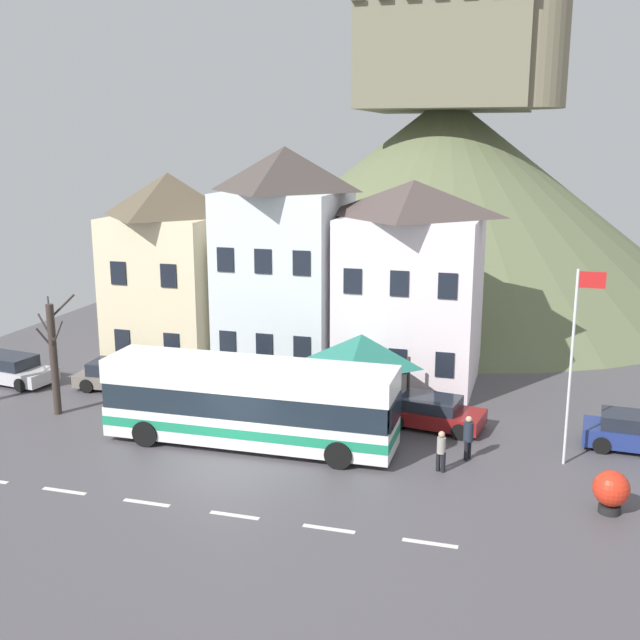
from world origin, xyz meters
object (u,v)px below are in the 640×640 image
Objects in this scene: townhouse_00 at (172,270)px; bare_tree_00 at (54,357)px; public_bench at (323,388)px; flagpole at (574,354)px; townhouse_02 at (411,284)px; pedestrian_00 at (441,450)px; transit_bus at (250,404)px; bus_shelter at (361,350)px; parked_car_02 at (639,433)px; harbour_buoy at (611,490)px; townhouse_01 at (286,262)px; pedestrian_01 at (468,435)px; parked_car_03 at (10,369)px; hilltop_castle at (445,192)px; parked_car_00 at (123,376)px; parked_car_01 at (433,412)px.

townhouse_00 is 8.66m from bare_tree_00.
public_bench is 11.75m from flagpole.
townhouse_02 reaches higher than pedestrian_00.
public_bench is (1.15, 5.97, -1.16)m from transit_bus.
townhouse_00 is 2.64× the size of bus_shelter.
flagpole reaches higher than bus_shelter.
parked_car_02 is 5.71m from harbour_buoy.
townhouse_01 is 15.41m from flagpole.
townhouse_02 reaches higher than pedestrian_01.
townhouse_00 is 2.15× the size of parked_car_03.
hilltop_castle is 7.49× the size of bare_tree_00.
bus_shelter is at bearing -89.72° from hilltop_castle.
pedestrian_00 is at bearing 163.65° from harbour_buoy.
parked_car_00 is at bearing -158.81° from townhouse_02.
parked_car_01 is at bearing -34.94° from townhouse_01.
harbour_buoy is at bearing -9.44° from transit_bus.
transit_bus is at bearing -100.88° from public_bench.
parked_car_01 is at bearing -22.66° from public_bench.
pedestrian_01 reaches higher than parked_car_00.
transit_bus is at bearing -5.92° from bare_tree_00.
pedestrian_01 is at bearing -16.94° from parked_car_00.
townhouse_00 is 23.39m from hilltop_castle.
pedestrian_00 reaches higher than parked_car_01.
transit_bus is at bearing -79.60° from townhouse_01.
parked_car_01 is (1.94, -5.65, -4.12)m from townhouse_02.
pedestrian_01 is (-6.00, -2.62, 0.25)m from parked_car_02.
pedestrian_00 is at bearing -46.42° from public_bench.
pedestrian_00 is 16.34m from bare_tree_00.
townhouse_01 is at bearing 129.69° from public_bench.
parked_car_03 is at bearing -155.56° from townhouse_01.
bare_tree_00 is at bearing 172.33° from harbour_buoy.
bare_tree_00 is at bearing -147.52° from townhouse_02.
harbour_buoy is (9.20, -5.62, -2.25)m from bus_shelter.
townhouse_00 is 5.92× the size of pedestrian_01.
townhouse_02 reaches higher than public_bench.
pedestrian_00 is at bearing -32.70° from townhouse_00.
pedestrian_00 is 0.21× the size of flagpole.
bare_tree_00 is (-12.40, -2.71, -0.52)m from bus_shelter.
parked_car_02 reaches higher than parked_car_01.
hilltop_castle is 5.32× the size of flagpole.
townhouse_01 reaches higher than public_bench.
townhouse_01 is at bearing 153.64° from parked_car_01.
hilltop_castle is at bearing 90.28° from bus_shelter.
hilltop_castle is 30.41m from transit_bus.
townhouse_02 is 10.88m from transit_bus.
pedestrian_01 is at bearing -80.68° from hilltop_castle.
pedestrian_01 is at bearing -170.88° from flagpole.
townhouse_00 reaches higher than parked_car_00.
parked_car_01 is at bearing 7.75° from parked_car_03.
townhouse_01 is at bearing 99.86° from transit_bus.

